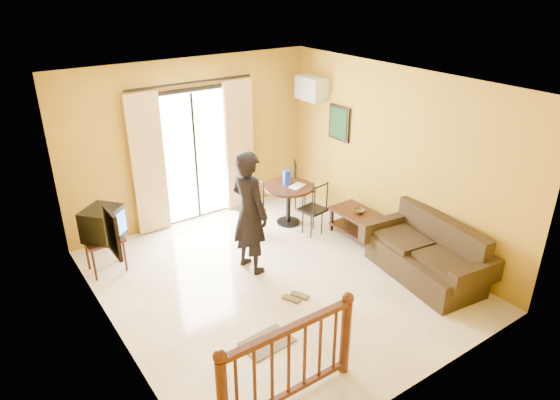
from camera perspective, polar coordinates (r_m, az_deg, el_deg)
ground at (r=7.26m, az=-0.44°, el=-9.09°), size 5.00×5.00×0.00m
room_shell at (r=6.47m, az=-0.49°, el=3.54°), size 5.00×5.00×5.00m
balcony_door at (r=8.64m, az=-9.66°, el=5.08°), size 2.25×0.14×2.46m
tv_table at (r=7.68m, az=-19.47°, el=-4.65°), size 0.53×0.44×0.53m
television at (r=7.55m, az=-19.56°, el=-2.56°), size 0.69×0.68×0.46m
picture_left at (r=5.52m, az=-18.62°, el=-3.51°), size 0.05×0.42×0.52m
dining_table at (r=8.57m, az=0.97°, el=0.69°), size 0.84×0.84×0.70m
water_jug at (r=8.53m, az=0.77°, el=2.59°), size 0.14×0.14×0.25m
serving_tray at (r=8.49m, az=1.99°, el=1.62°), size 0.33×0.27×0.02m
dining_chairs at (r=8.72m, az=1.06°, el=-2.88°), size 1.76×1.31×0.95m
air_conditioner at (r=9.05m, az=3.56°, el=12.61°), size 0.31×0.60×0.40m
botanical_print at (r=8.76m, az=6.77°, el=8.71°), size 0.05×0.50×0.60m
coffee_table at (r=8.32m, az=9.05°, el=-2.38°), size 0.55×0.99×0.44m
bowl at (r=8.26m, az=9.02°, el=-1.26°), size 0.23×0.23×0.06m
sofa at (r=7.50m, az=16.48°, el=-6.12°), size 1.05×1.91×0.87m
standing_person at (r=7.10m, az=-3.51°, el=-1.44°), size 0.54×0.73×1.84m
stair_balustrade at (r=5.17m, az=1.01°, el=-17.62°), size 1.63×0.13×1.04m
doormat at (r=6.19m, az=-1.49°, el=-15.94°), size 0.62×0.44×0.02m
sandals at (r=6.89m, az=1.79°, el=-11.04°), size 0.34×0.27×0.03m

